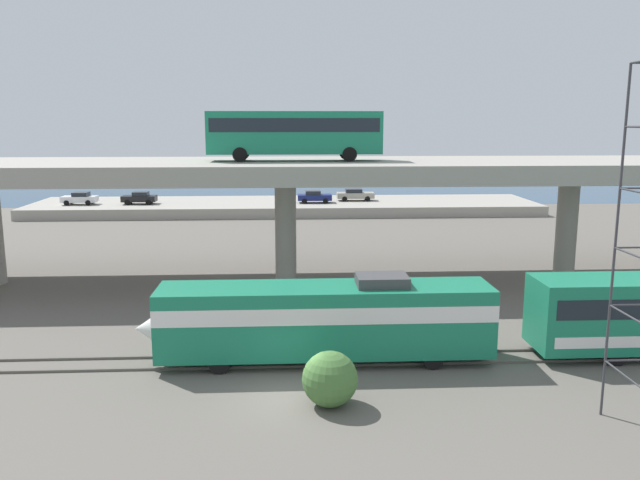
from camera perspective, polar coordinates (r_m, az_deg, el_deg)
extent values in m
plane|color=#605B54|center=(27.55, -2.93, -13.72)|extent=(260.00, 260.00, 0.00)
cube|color=#59544C|center=(30.51, -2.96, -11.11)|extent=(110.00, 0.12, 0.12)
cube|color=#59544C|center=(31.93, -2.96, -10.10)|extent=(110.00, 0.12, 0.12)
cube|color=#197A56|center=(30.60, 0.47, -7.01)|extent=(15.64, 3.00, 3.20)
cube|color=white|center=(30.43, 0.47, -5.98)|extent=(15.64, 3.04, 0.77)
cone|color=white|center=(31.23, -14.14, -7.59)|extent=(2.13, 2.85, 2.85)
cube|color=black|center=(30.60, -11.29, -5.47)|extent=(2.13, 2.70, 1.02)
cube|color=#3F3F42|center=(30.37, 5.51, -3.57)|extent=(2.40, 1.80, 0.50)
cylinder|color=black|center=(29.97, -8.91, -10.78)|extent=(0.96, 0.18, 0.96)
cylinder|color=black|center=(32.48, -8.43, -9.04)|extent=(0.96, 0.18, 0.96)
cylinder|color=black|center=(30.55, 9.97, -10.38)|extent=(0.96, 0.18, 0.96)
cylinder|color=black|center=(33.02, 8.91, -8.72)|extent=(0.96, 0.18, 0.96)
cylinder|color=black|center=(33.57, 24.87, -9.32)|extent=(0.92, 0.18, 0.92)
cylinder|color=black|center=(35.84, 22.86, -7.93)|extent=(0.92, 0.18, 0.92)
cube|color=#9E998E|center=(45.24, -3.11, 6.18)|extent=(96.00, 11.24, 1.29)
cylinder|color=#9E998E|center=(45.76, -3.06, 0.87)|extent=(1.50, 1.50, 7.21)
cylinder|color=#9E998E|center=(50.09, 20.98, 1.03)|extent=(1.50, 1.50, 7.21)
cube|color=#197A56|center=(45.25, -2.26, 9.48)|extent=(12.00, 2.55, 2.90)
cube|color=black|center=(45.24, -2.27, 10.14)|extent=(11.52, 2.59, 0.93)
cube|color=black|center=(45.72, 5.32, 9.89)|extent=(0.08, 2.30, 1.74)
cylinder|color=black|center=(46.71, 2.34, 7.73)|extent=(1.00, 0.26, 1.00)
cylinder|color=black|center=(44.30, 2.63, 7.57)|extent=(1.00, 0.26, 1.00)
cylinder|color=black|center=(46.60, -6.89, 7.66)|extent=(1.00, 0.26, 1.00)
cylinder|color=black|center=(44.19, -7.10, 7.50)|extent=(1.00, 0.26, 1.00)
cylinder|color=#38383D|center=(26.33, 24.65, -0.62)|extent=(0.10, 0.10, 13.31)
cylinder|color=#38383D|center=(25.66, 26.18, -11.37)|extent=(0.07, 4.44, 0.07)
cube|color=#9E998E|center=(80.82, -3.06, 2.99)|extent=(62.00, 12.85, 1.23)
cube|color=silver|center=(82.83, -20.51, 3.41)|extent=(4.08, 1.90, 0.70)
cube|color=#1E232B|center=(82.71, -20.40, 3.82)|extent=(1.79, 1.67, 0.48)
cylinder|color=black|center=(82.41, -21.52, 3.07)|extent=(0.64, 0.20, 0.64)
cylinder|color=black|center=(84.11, -21.13, 3.23)|extent=(0.64, 0.20, 0.64)
cylinder|color=black|center=(81.65, -19.83, 3.11)|extent=(0.64, 0.20, 0.64)
cylinder|color=black|center=(83.36, -19.48, 3.28)|extent=(0.64, 0.20, 0.64)
cube|color=navy|center=(79.35, -0.47, 3.80)|extent=(4.16, 1.87, 0.70)
cube|color=#1E232B|center=(79.27, -0.63, 4.22)|extent=(1.83, 1.65, 0.48)
cylinder|color=black|center=(80.34, 0.42, 3.63)|extent=(0.64, 0.20, 0.64)
cylinder|color=black|center=(78.58, 0.50, 3.47)|extent=(0.64, 0.20, 0.64)
cylinder|color=black|center=(80.22, -1.42, 3.62)|extent=(0.64, 0.20, 0.64)
cylinder|color=black|center=(78.46, -1.39, 3.46)|extent=(0.64, 0.20, 0.64)
cube|color=black|center=(81.12, -15.71, 3.55)|extent=(4.06, 1.83, 0.70)
cube|color=#1E232B|center=(81.00, -15.59, 3.97)|extent=(1.79, 1.61, 0.48)
cylinder|color=black|center=(80.60, -16.70, 3.21)|extent=(0.64, 0.20, 0.64)
cylinder|color=black|center=(82.28, -16.42, 3.36)|extent=(0.64, 0.20, 0.64)
cylinder|color=black|center=(80.05, -14.95, 3.25)|extent=(0.64, 0.20, 0.64)
cylinder|color=black|center=(81.74, -14.70, 3.40)|extent=(0.64, 0.20, 0.64)
cube|color=#9E998C|center=(81.60, 3.15, 3.97)|extent=(4.66, 1.89, 0.70)
cube|color=#1E232B|center=(81.51, 2.99, 4.38)|extent=(2.05, 1.66, 0.48)
cylinder|color=black|center=(82.69, 4.07, 3.81)|extent=(0.64, 0.20, 0.64)
cylinder|color=black|center=(80.93, 4.23, 3.65)|extent=(0.64, 0.20, 0.64)
cylinder|color=black|center=(82.38, 2.08, 3.80)|extent=(0.64, 0.20, 0.64)
cylinder|color=black|center=(80.61, 2.19, 3.65)|extent=(0.64, 0.20, 0.64)
cube|color=navy|center=(103.72, -3.07, 4.34)|extent=(140.00, 36.00, 0.01)
sphere|color=#457237|center=(26.36, 0.89, -12.20)|extent=(2.26, 2.26, 2.26)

